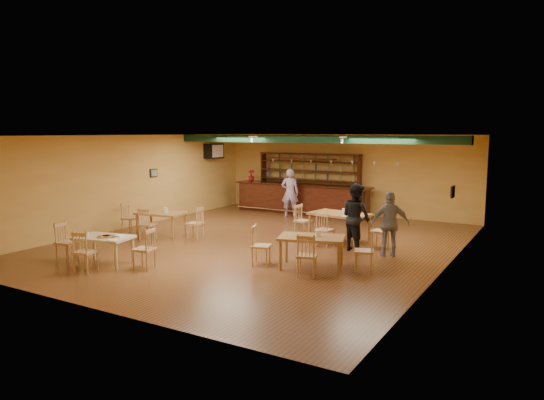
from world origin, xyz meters
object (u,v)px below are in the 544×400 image
Objects in this scene: bar_counter at (301,199)px; near_table at (105,250)px; dining_table_d at (311,252)px; dining_table_c at (162,224)px; dining_table_b at (339,227)px; patron_bar at (290,193)px; patron_right_a at (356,217)px.

bar_counter is 4.31× the size of near_table.
dining_table_d is at bearing -61.17° from bar_counter.
dining_table_c is (-1.75, -5.79, -0.21)m from bar_counter.
dining_table_c is at bearing -150.02° from dining_table_b.
patron_right_a is at bearing 117.98° from patron_bar.
patron_bar is (-3.78, 5.95, 0.52)m from dining_table_d.
dining_table_c is at bearing -106.79° from bar_counter.
bar_counter is at bearing 100.95° from dining_table_d.
patron_right_a is (3.97, -4.64, 0.32)m from bar_counter.
near_table is at bearing -77.78° from dining_table_c.
bar_counter is 0.89m from patron_bar.
dining_table_b is 1.11× the size of dining_table_d.
bar_counter is 3.83× the size of dining_table_c.
bar_counter is at bearing -112.22° from patron_bar.
dining_table_d is (5.47, -0.98, 0.01)m from dining_table_c.
bar_counter is 3.70× the size of dining_table_d.
near_table is at bearing -117.81° from dining_table_b.
dining_table_b is 1.15× the size of dining_table_c.
near_table is (-3.76, -5.14, -0.07)m from dining_table_b.
bar_counter is at bearing 137.95° from dining_table_b.
bar_counter is at bearing 74.83° from near_table.
bar_counter reaches higher than dining_table_c.
patron_bar is at bearing -93.65° from bar_counter.
dining_table_c is 0.96× the size of dining_table_d.
patron_bar reaches higher than dining_table_b.
patron_right_a reaches higher than bar_counter.
dining_table_c is 0.80× the size of patron_bar.
patron_bar reaches higher than near_table.
bar_counter is 3.07× the size of patron_bar.
patron_bar reaches higher than bar_counter.
bar_counter is at bearing 65.41° from dining_table_c.
dining_table_c is 5.86m from patron_right_a.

